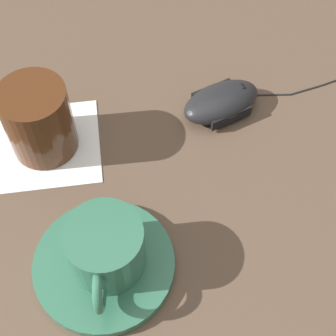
{
  "coord_description": "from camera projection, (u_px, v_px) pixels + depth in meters",
  "views": [
    {
      "loc": [
        -0.08,
        0.32,
        0.54
      ],
      "look_at": [
        -0.06,
        -0.02,
        0.03
      ],
      "focal_mm": 55.0,
      "sensor_mm": 36.0,
      "label": 1
    }
  ],
  "objects": [
    {
      "name": "drinking_glass",
      "position": [
        39.0,
        120.0,
        0.62
      ],
      "size": [
        0.08,
        0.08,
        0.1
      ],
      "primitive_type": "cylinder",
      "color": "#4C2814",
      "rests_on": "napkin_under_glass"
    },
    {
      "name": "coffee_cup",
      "position": [
        103.0,
        249.0,
        0.54
      ],
      "size": [
        0.08,
        0.11,
        0.07
      ],
      "color": "#2D664C",
      "rests_on": "saucer"
    },
    {
      "name": "saucer",
      "position": [
        104.0,
        265.0,
        0.57
      ],
      "size": [
        0.16,
        0.16,
        0.01
      ],
      "primitive_type": "cylinder",
      "color": "#2D664C",
      "rests_on": "ground"
    },
    {
      "name": "computer_mouse",
      "position": [
        221.0,
        102.0,
        0.68
      ],
      "size": [
        0.12,
        0.11,
        0.04
      ],
      "color": "black",
      "rests_on": "ground"
    },
    {
      "name": "napkin_under_glass",
      "position": [
        48.0,
        145.0,
        0.67
      ],
      "size": [
        0.16,
        0.16,
        0.0
      ],
      "primitive_type": "cube",
      "rotation": [
        0.0,
        0.0,
        0.19
      ],
      "color": "white",
      "rests_on": "ground"
    },
    {
      "name": "ground_plane",
      "position": [
        119.0,
        190.0,
        0.63
      ],
      "size": [
        3.0,
        3.0,
        0.0
      ],
      "primitive_type": "plane",
      "color": "brown"
    }
  ]
}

